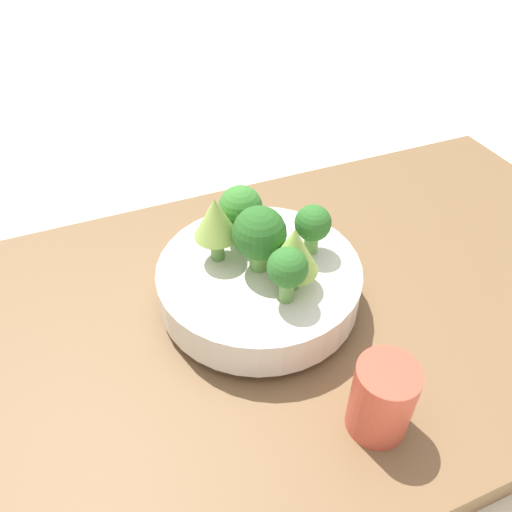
{
  "coord_description": "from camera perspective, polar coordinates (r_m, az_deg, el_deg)",
  "views": [
    {
      "loc": [
        0.18,
        0.42,
        0.56
      ],
      "look_at": [
        0.0,
        -0.02,
        0.14
      ],
      "focal_mm": 35.0,
      "sensor_mm": 36.0,
      "label": 1
    }
  ],
  "objects": [
    {
      "name": "broccoli_floret_back",
      "position": [
        0.58,
        3.62,
        -1.55
      ],
      "size": [
        0.05,
        0.05,
        0.08
      ],
      "color": "#609347",
      "rests_on": "bowl"
    },
    {
      "name": "bowl",
      "position": [
        0.67,
        0.0,
        -3.11
      ],
      "size": [
        0.27,
        0.27,
        0.07
      ],
      "color": "silver",
      "rests_on": "table"
    },
    {
      "name": "cup",
      "position": [
        0.56,
        14.2,
        -15.54
      ],
      "size": [
        0.07,
        0.07,
        0.1
      ],
      "color": "#C64C38",
      "rests_on": "table"
    },
    {
      "name": "broccoli_floret_left",
      "position": [
        0.65,
        6.51,
        3.57
      ],
      "size": [
        0.05,
        0.05,
        0.07
      ],
      "color": "#6BA34C",
      "rests_on": "bowl"
    },
    {
      "name": "broccoli_floret_center",
      "position": [
        0.61,
        0.0,
        2.37
      ],
      "size": [
        0.07,
        0.07,
        0.09
      ],
      "color": "#6BA34C",
      "rests_on": "bowl"
    },
    {
      "name": "ground_plane",
      "position": [
        0.72,
        1.05,
        -9.26
      ],
      "size": [
        6.0,
        6.0,
        0.0
      ],
      "primitive_type": "plane",
      "color": "beige"
    },
    {
      "name": "broccoli_floret_front",
      "position": [
        0.67,
        -1.97,
        5.32
      ],
      "size": [
        0.06,
        0.06,
        0.08
      ],
      "color": "#609347",
      "rests_on": "bowl"
    },
    {
      "name": "table",
      "position": [
        0.7,
        1.08,
        -7.99
      ],
      "size": [
        1.19,
        0.61,
        0.05
      ],
      "color": "brown",
      "rests_on": "ground_plane"
    },
    {
      "name": "romanesco_piece_far",
      "position": [
        0.59,
        4.35,
        0.58
      ],
      "size": [
        0.06,
        0.06,
        0.09
      ],
      "color": "#609347",
      "rests_on": "bowl"
    },
    {
      "name": "romanesco_piece_near",
      "position": [
        0.63,
        -4.66,
        4.17
      ],
      "size": [
        0.06,
        0.06,
        0.09
      ],
      "color": "#609347",
      "rests_on": "bowl"
    }
  ]
}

